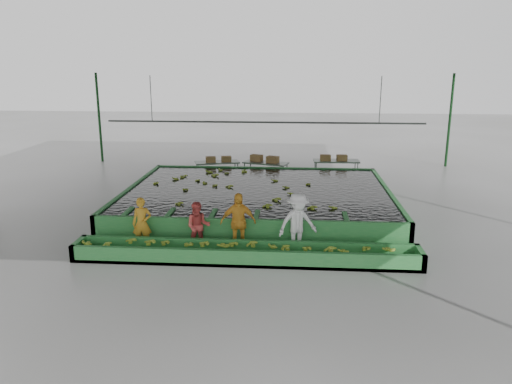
# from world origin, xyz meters

# --- Properties ---
(ground) EXTENTS (80.00, 80.00, 0.00)m
(ground) POSITION_xyz_m (0.00, 0.00, 0.00)
(ground) COLOR gray
(ground) RESTS_ON ground
(shed_roof) EXTENTS (20.00, 22.00, 0.04)m
(shed_roof) POSITION_xyz_m (0.00, 0.00, 5.00)
(shed_roof) COLOR gray
(shed_roof) RESTS_ON shed_posts
(shed_posts) EXTENTS (20.00, 22.00, 5.00)m
(shed_posts) POSITION_xyz_m (0.00, 0.00, 2.50)
(shed_posts) COLOR #113816
(shed_posts) RESTS_ON ground
(flotation_tank) EXTENTS (10.00, 8.00, 0.90)m
(flotation_tank) POSITION_xyz_m (0.00, 1.50, 0.45)
(flotation_tank) COLOR #2E803A
(flotation_tank) RESTS_ON ground
(tank_water) EXTENTS (9.70, 7.70, 0.00)m
(tank_water) POSITION_xyz_m (0.00, 1.50, 0.85)
(tank_water) COLOR black
(tank_water) RESTS_ON flotation_tank
(sorting_trough) EXTENTS (10.00, 1.00, 0.50)m
(sorting_trough) POSITION_xyz_m (0.00, -3.60, 0.25)
(sorting_trough) COLOR #2E803A
(sorting_trough) RESTS_ON ground
(cableway_rail) EXTENTS (0.08, 0.08, 14.00)m
(cableway_rail) POSITION_xyz_m (0.00, 5.00, 3.00)
(cableway_rail) COLOR #59605B
(cableway_rail) RESTS_ON shed_roof
(rail_hanger_left) EXTENTS (0.04, 0.04, 2.00)m
(rail_hanger_left) POSITION_xyz_m (-5.00, 5.00, 4.00)
(rail_hanger_left) COLOR #59605B
(rail_hanger_left) RESTS_ON shed_roof
(rail_hanger_right) EXTENTS (0.04, 0.04, 2.00)m
(rail_hanger_right) POSITION_xyz_m (5.00, 5.00, 4.00)
(rail_hanger_right) COLOR #59605B
(rail_hanger_right) RESTS_ON shed_roof
(worker_a) EXTENTS (0.63, 0.45, 1.61)m
(worker_a) POSITION_xyz_m (-3.24, -2.80, 0.80)
(worker_a) COLOR gold
(worker_a) RESTS_ON ground
(worker_b) EXTENTS (0.79, 0.64, 1.52)m
(worker_b) POSITION_xyz_m (-1.50, -2.80, 0.76)
(worker_b) COLOR #D14945
(worker_b) RESTS_ON ground
(worker_c) EXTENTS (1.14, 0.65, 1.83)m
(worker_c) POSITION_xyz_m (-0.29, -2.80, 0.91)
(worker_c) COLOR gold
(worker_c) RESTS_ON ground
(worker_d) EXTENTS (1.38, 1.11, 1.86)m
(worker_d) POSITION_xyz_m (1.49, -2.80, 0.93)
(worker_d) COLOR white
(worker_d) RESTS_ON ground
(packing_table_left) EXTENTS (2.24, 1.40, 0.95)m
(packing_table_left) POSITION_xyz_m (-2.31, 6.32, 0.47)
(packing_table_left) COLOR #59605B
(packing_table_left) RESTS_ON ground
(packing_table_mid) EXTENTS (2.26, 1.46, 0.95)m
(packing_table_mid) POSITION_xyz_m (0.03, 6.30, 0.48)
(packing_table_mid) COLOR #59605B
(packing_table_mid) RESTS_ON ground
(packing_table_right) EXTENTS (2.20, 0.93, 0.99)m
(packing_table_right) POSITION_xyz_m (3.39, 6.86, 0.49)
(packing_table_right) COLOR #59605B
(packing_table_right) RESTS_ON ground
(box_stack_left) EXTENTS (1.25, 0.60, 0.26)m
(box_stack_left) POSITION_xyz_m (-2.23, 6.23, 0.95)
(box_stack_left) COLOR olive
(box_stack_left) RESTS_ON packing_table_left
(box_stack_mid) EXTENTS (1.44, 0.90, 0.30)m
(box_stack_mid) POSITION_xyz_m (-0.04, 6.38, 0.96)
(box_stack_mid) COLOR olive
(box_stack_mid) RESTS_ON packing_table_mid
(box_stack_right) EXTENTS (1.29, 0.41, 0.28)m
(box_stack_right) POSITION_xyz_m (3.26, 6.76, 0.99)
(box_stack_right) COLOR olive
(box_stack_right) RESTS_ON packing_table_right
(floating_bananas) EXTENTS (8.84, 6.03, 0.12)m
(floating_bananas) POSITION_xyz_m (0.00, 2.30, 0.85)
(floating_bananas) COLOR olive
(floating_bananas) RESTS_ON tank_water
(trough_bananas) EXTENTS (8.73, 0.58, 0.12)m
(trough_bananas) POSITION_xyz_m (0.00, -3.60, 0.40)
(trough_bananas) COLOR olive
(trough_bananas) RESTS_ON sorting_trough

